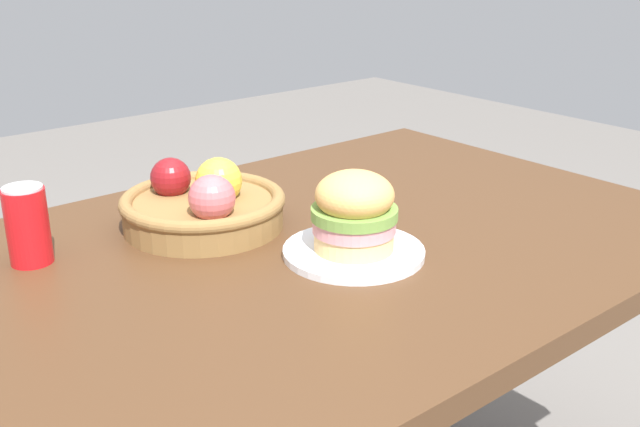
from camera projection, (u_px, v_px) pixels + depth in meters
name	position (u px, v px, depth m)	size (l,w,h in m)	color
dining_table	(304.00, 299.00, 1.30)	(1.40, 0.90, 0.75)	#4C301C
plate	(354.00, 252.00, 1.22)	(0.23, 0.23, 0.01)	white
sandwich	(354.00, 212.00, 1.20)	(0.14, 0.14, 0.13)	#E5BC75
soda_can	(27.00, 225.00, 1.17)	(0.07, 0.07, 0.13)	red
fruit_basket	(203.00, 204.00, 1.32)	(0.29, 0.29, 0.12)	olive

